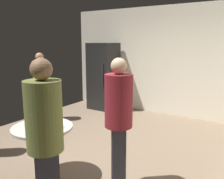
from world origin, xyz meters
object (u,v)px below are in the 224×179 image
Objects in this scene: plastic_cup_blue at (39,118)px; refrigerator at (103,76)px; foreground_table at (43,134)px; person_in_maroon_shirt at (119,114)px; beer_bottle_brown at (55,122)px; person_in_olive_shirt at (45,134)px; beer_bottle_amber at (37,125)px; person_in_white_shirt at (41,82)px.

refrigerator is at bearing 109.98° from plastic_cup_blue.
plastic_cup_blue reaches higher than foreground_table.
refrigerator is 3.78m from person_in_maroon_shirt.
beer_bottle_brown is at bearing -9.17° from plastic_cup_blue.
beer_bottle_amber is at bearing 3.58° from person_in_olive_shirt.
person_in_maroon_shirt reaches higher than foreground_table.
refrigerator reaches higher than beer_bottle_brown.
person_in_olive_shirt reaches higher than foreground_table.
beer_bottle_brown reaches higher than plastic_cup_blue.
beer_bottle_amber is 2.09× the size of plastic_cup_blue.
beer_bottle_amber is 2.78m from person_in_white_shirt.
person_in_maroon_shirt is 0.97× the size of person_in_olive_shirt.
person_in_maroon_shirt is at bearing -63.81° from person_in_olive_shirt.
beer_bottle_amber is 0.40m from plastic_cup_blue.
beer_bottle_brown reaches higher than foreground_table.
refrigerator is 3.81m from beer_bottle_amber.
person_in_white_shirt is 3.56m from person_in_olive_shirt.
refrigerator is 2.25× the size of foreground_table.
beer_bottle_amber is 0.23m from beer_bottle_brown.
person_in_olive_shirt is (2.11, -3.96, 0.09)m from refrigerator.
beer_bottle_brown is 0.89m from person_in_olive_shirt.
person_in_maroon_shirt is 3.21m from person_in_white_shirt.
plastic_cup_blue is (-0.29, 0.28, -0.03)m from beer_bottle_amber.
refrigerator is at bearing 134.12° from person_in_white_shirt.
plastic_cup_blue is (-0.18, 0.11, 0.16)m from foreground_table.
refrigerator is 4.49m from person_in_olive_shirt.
beer_bottle_amber reaches higher than foreground_table.
beer_bottle_amber is (0.11, -0.17, 0.19)m from foreground_table.
person_in_olive_shirt is (0.57, -0.66, 0.17)m from beer_bottle_brown.
plastic_cup_blue is 0.07× the size of person_in_maroon_shirt.
beer_bottle_brown is at bearing 26.79° from person_in_white_shirt.
person_in_olive_shirt is at bearing 23.87° from person_in_white_shirt.
beer_bottle_amber is 0.14× the size of person_in_olive_shirt.
person_in_maroon_shirt is at bearing -52.19° from refrigerator.
foreground_table is 0.27m from beer_bottle_brown.
person_in_maroon_shirt reaches higher than beer_bottle_amber.
foreground_table is 1.08m from person_in_maroon_shirt.
refrigerator is at bearing 112.64° from beer_bottle_amber.
refrigerator reaches higher than beer_bottle_amber.
person_in_maroon_shirt is at bearing 21.76° from beer_bottle_brown.
person_in_olive_shirt reaches higher than person_in_maroon_shirt.
person_in_white_shirt is at bearing 142.66° from beer_bottle_brown.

